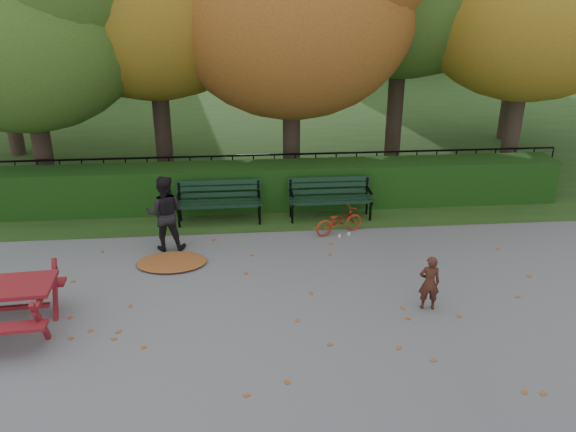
{
  "coord_description": "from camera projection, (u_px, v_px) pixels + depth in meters",
  "views": [
    {
      "loc": [
        -0.85,
        -7.63,
        4.74
      ],
      "look_at": [
        -0.03,
        1.42,
        1.0
      ],
      "focal_mm": 35.0,
      "sensor_mm": 36.0,
      "label": 1
    }
  ],
  "objects": [
    {
      "name": "adult",
      "position": [
        165.0,
        213.0,
        10.65
      ],
      "size": [
        0.72,
        0.56,
        1.47
      ],
      "primitive_type": "imported",
      "rotation": [
        0.0,
        0.0,
        3.14
      ],
      "color": "black",
      "rests_on": "ground"
    },
    {
      "name": "child",
      "position": [
        429.0,
        283.0,
        8.73
      ],
      "size": [
        0.36,
        0.26,
        0.91
      ],
      "primitive_type": "imported",
      "rotation": [
        0.0,
        0.0,
        3.0
      ],
      "color": "#3F1E14",
      "rests_on": "ground"
    },
    {
      "name": "leaf_pile",
      "position": [
        172.0,
        262.0,
        10.29
      ],
      "size": [
        1.32,
        0.95,
        0.09
      ],
      "primitive_type": "ellipsoid",
      "rotation": [
        0.0,
        0.0,
        0.05
      ],
      "color": "brown",
      "rests_on": "ground"
    },
    {
      "name": "hedge",
      "position": [
        277.0,
        185.0,
        12.86
      ],
      "size": [
        13.0,
        0.9,
        1.0
      ],
      "primitive_type": "cube",
      "color": "black",
      "rests_on": "ground"
    },
    {
      "name": "bench_right",
      "position": [
        330.0,
        195.0,
        12.21
      ],
      "size": [
        1.8,
        0.57,
        0.88
      ],
      "color": "black",
      "rests_on": "ground"
    },
    {
      "name": "leaf_scatter",
      "position": [
        296.0,
        298.0,
        9.18
      ],
      "size": [
        9.0,
        5.7,
        0.01
      ],
      "primitive_type": null,
      "color": "brown",
      "rests_on": "ground"
    },
    {
      "name": "bicycle",
      "position": [
        339.0,
        221.0,
        11.49
      ],
      "size": [
        1.13,
        0.73,
        0.56
      ],
      "primitive_type": "imported",
      "rotation": [
        0.0,
        0.0,
        1.94
      ],
      "color": "#A5270F",
      "rests_on": "ground"
    },
    {
      "name": "iron_fence",
      "position": [
        274.0,
        173.0,
        13.58
      ],
      "size": [
        14.0,
        0.04,
        1.02
      ],
      "color": "black",
      "rests_on": "ground"
    },
    {
      "name": "bench_left",
      "position": [
        219.0,
        199.0,
        12.0
      ],
      "size": [
        1.8,
        0.57,
        0.88
      ],
      "color": "black",
      "rests_on": "ground"
    },
    {
      "name": "ground",
      "position": [
        298.0,
        308.0,
        8.9
      ],
      "size": [
        90.0,
        90.0,
        0.0
      ],
      "primitive_type": "plane",
      "color": "gray",
      "rests_on": "ground"
    },
    {
      "name": "grass_strip",
      "position": [
        259.0,
        117.0,
        21.8
      ],
      "size": [
        90.0,
        90.0,
        0.0
      ],
      "primitive_type": "plane",
      "color": "#243815",
      "rests_on": "ground"
    }
  ]
}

